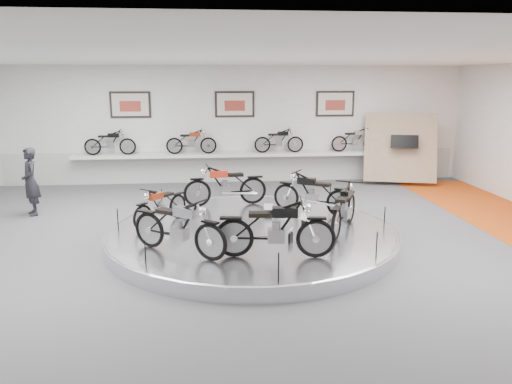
{
  "coord_description": "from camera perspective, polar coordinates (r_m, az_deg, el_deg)",
  "views": [
    {
      "loc": [
        -0.94,
        -10.28,
        3.59
      ],
      "look_at": [
        0.12,
        0.6,
        1.08
      ],
      "focal_mm": 35.0,
      "sensor_mm": 36.0,
      "label": 1
    }
  ],
  "objects": [
    {
      "name": "ceiling",
      "position": [
        10.33,
        -0.33,
        15.23
      ],
      "size": [
        16.0,
        16.0,
        0.0
      ],
      "primitive_type": "plane",
      "rotation": [
        3.14,
        0.0,
        0.0
      ],
      "color": "white",
      "rests_on": "wall_back"
    },
    {
      "name": "visitor",
      "position": [
        14.46,
        -24.37,
        1.08
      ],
      "size": [
        0.7,
        0.79,
        1.81
      ],
      "primitive_type": "imported",
      "rotation": [
        0.0,
        0.0,
        -1.07
      ],
      "color": "black",
      "rests_on": "floor"
    },
    {
      "name": "bike_e",
      "position": [
        9.25,
        2.18,
        -4.19
      ],
      "size": [
        1.99,
        0.91,
        1.13
      ],
      "primitive_type": null,
      "rotation": [
        0.0,
        0.0,
        6.16
      ],
      "color": "black",
      "rests_on": "display_platform"
    },
    {
      "name": "shelf_bike_a",
      "position": [
        17.43,
        -16.34,
        5.26
      ],
      "size": [
        1.22,
        0.43,
        0.73
      ],
      "primitive_type": null,
      "color": "black",
      "rests_on": "shelf"
    },
    {
      "name": "shelf_bike_b",
      "position": [
        17.13,
        -7.4,
        5.55
      ],
      "size": [
        1.22,
        0.43,
        0.73
      ],
      "primitive_type": null,
      "color": "maroon",
      "rests_on": "shelf"
    },
    {
      "name": "poster_right",
      "position": [
        17.82,
        9.03,
        9.93
      ],
      "size": [
        1.35,
        0.06,
        0.88
      ],
      "primitive_type": "cube",
      "color": "beige",
      "rests_on": "wall_back"
    },
    {
      "name": "wall_back",
      "position": [
        17.38,
        -2.43,
        7.69
      ],
      "size": [
        16.0,
        0.0,
        16.0
      ],
      "primitive_type": "plane",
      "rotation": [
        1.57,
        0.0,
        0.0
      ],
      "color": "white",
      "rests_on": "floor"
    },
    {
      "name": "bike_a",
      "position": [
        12.3,
        6.48,
        -0.15
      ],
      "size": [
        1.82,
        1.49,
        1.04
      ],
      "primitive_type": null,
      "rotation": [
        0.0,
        0.0,
        2.56
      ],
      "color": "black",
      "rests_on": "display_platform"
    },
    {
      "name": "poster_left",
      "position": [
        17.45,
        -14.17,
        9.65
      ],
      "size": [
        1.35,
        0.06,
        0.88
      ],
      "primitive_type": "cube",
      "color": "beige",
      "rests_on": "wall_back"
    },
    {
      "name": "wall_front",
      "position": [
        3.76,
        9.64,
        -12.22
      ],
      "size": [
        16.0,
        0.0,
        16.0
      ],
      "primitive_type": "plane",
      "rotation": [
        -1.57,
        0.0,
        0.0
      ],
      "color": "white",
      "rests_on": "floor"
    },
    {
      "name": "dado_band",
      "position": [
        17.55,
        -2.38,
        2.97
      ],
      "size": [
        15.68,
        0.04,
        1.1
      ],
      "primitive_type": "cube",
      "color": "#BCBCBA",
      "rests_on": "floor"
    },
    {
      "name": "platform_rim",
      "position": [
        11.13,
        -0.45,
        -4.4
      ],
      "size": [
        6.4,
        6.4,
        0.1
      ],
      "primitive_type": "torus",
      "color": "#B2B2BA",
      "rests_on": "display_platform"
    },
    {
      "name": "shelf_bike_c",
      "position": [
        17.29,
        2.64,
        5.72
      ],
      "size": [
        1.22,
        0.43,
        0.73
      ],
      "primitive_type": null,
      "color": "black",
      "rests_on": "shelf"
    },
    {
      "name": "display_panel",
      "position": [
        17.79,
        16.15,
        4.89
      ],
      "size": [
        2.56,
        1.52,
        2.3
      ],
      "primitive_type": "cube",
      "rotation": [
        -0.35,
        0.0,
        -0.26
      ],
      "color": "tan",
      "rests_on": "floor"
    },
    {
      "name": "bike_f",
      "position": [
        11.0,
        10.03,
        -1.82
      ],
      "size": [
        1.38,
        1.86,
        1.04
      ],
      "primitive_type": null,
      "rotation": [
        0.0,
        0.0,
        7.37
      ],
      "color": "black",
      "rests_on": "display_platform"
    },
    {
      "name": "bike_c",
      "position": [
        11.62,
        -10.85,
        -1.5
      ],
      "size": [
        1.31,
        1.5,
        0.87
      ],
      "primitive_type": null,
      "rotation": [
        0.0,
        0.0,
        4.07
      ],
      "color": "maroon",
      "rests_on": "display_platform"
    },
    {
      "name": "poster_center",
      "position": [
        17.29,
        -2.45,
        9.99
      ],
      "size": [
        1.35,
        0.06,
        0.88
      ],
      "primitive_type": "cube",
      "color": "beige",
      "rests_on": "wall_back"
    },
    {
      "name": "display_platform",
      "position": [
        11.16,
        -0.45,
        -4.99
      ],
      "size": [
        6.4,
        6.4,
        0.3
      ],
      "primitive_type": "cylinder",
      "color": "silver",
      "rests_on": "floor"
    },
    {
      "name": "floor",
      "position": [
        10.93,
        -0.3,
        -6.22
      ],
      "size": [
        16.0,
        16.0,
        0.0
      ],
      "primitive_type": "plane",
      "color": "#515153",
      "rests_on": "ground"
    },
    {
      "name": "bike_d",
      "position": [
        9.55,
        -8.85,
        -3.92
      ],
      "size": [
        1.88,
        1.61,
        1.09
      ],
      "primitive_type": null,
      "rotation": [
        0.0,
        0.0,
        5.66
      ],
      "color": "#A7A6AB",
      "rests_on": "display_platform"
    },
    {
      "name": "shelf_bike_d",
      "position": [
        17.87,
        11.28,
        5.72
      ],
      "size": [
        1.22,
        0.43,
        0.73
      ],
      "primitive_type": null,
      "color": "#A7A6AB",
      "rests_on": "shelf"
    },
    {
      "name": "shelf",
      "position": [
        17.2,
        -2.35,
        4.28
      ],
      "size": [
        11.0,
        0.55,
        0.1
      ],
      "primitive_type": "cube",
      "color": "silver",
      "rests_on": "wall_back"
    },
    {
      "name": "bike_b",
      "position": [
        13.04,
        -3.52,
        0.79
      ],
      "size": [
        1.93,
        0.89,
        1.09
      ],
      "primitive_type": null,
      "rotation": [
        0.0,
        0.0,
        3.27
      ],
      "color": "red",
      "rests_on": "display_platform"
    }
  ]
}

